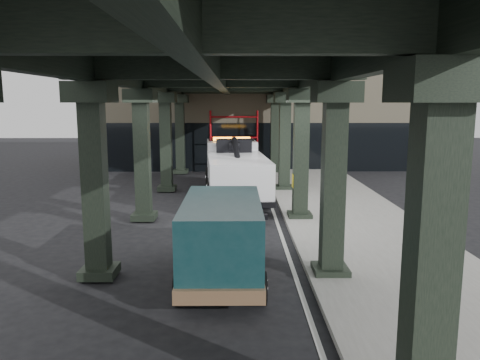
{
  "coord_description": "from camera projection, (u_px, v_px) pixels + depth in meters",
  "views": [
    {
      "loc": [
        0.16,
        -15.59,
        4.5
      ],
      "look_at": [
        0.29,
        1.3,
        1.7
      ],
      "focal_mm": 35.0,
      "sensor_mm": 36.0,
      "label": 1
    }
  ],
  "objects": [
    {
      "name": "scaffolding",
      "position": [
        234.0,
        140.0,
        30.22
      ],
      "size": [
        3.08,
        0.88,
        4.0
      ],
      "color": "#B50E15",
      "rests_on": "ground"
    },
    {
      "name": "lane_stripe",
      "position": [
        276.0,
        220.0,
        18.1
      ],
      "size": [
        0.12,
        38.0,
        0.01
      ],
      "primitive_type": "cube",
      "color": "silver",
      "rests_on": "ground"
    },
    {
      "name": "building",
      "position": [
        261.0,
        109.0,
        35.21
      ],
      "size": [
        22.0,
        10.0,
        8.0
      ],
      "primitive_type": "cube",
      "color": "#C6B793",
      "rests_on": "ground"
    },
    {
      "name": "sidewalk",
      "position": [
        348.0,
        218.0,
        18.11
      ],
      "size": [
        5.0,
        40.0,
        0.15
      ],
      "primitive_type": "cube",
      "color": "gray",
      "rests_on": "ground"
    },
    {
      "name": "ground",
      "position": [
        232.0,
        235.0,
        16.12
      ],
      "size": [
        90.0,
        90.0,
        0.0
      ],
      "primitive_type": "plane",
      "color": "black",
      "rests_on": "ground"
    },
    {
      "name": "tow_truck",
      "position": [
        234.0,
        168.0,
        22.21
      ],
      "size": [
        3.17,
        9.03,
        2.91
      ],
      "rotation": [
        0.0,
        0.0,
        0.08
      ],
      "color": "black",
      "rests_on": "ground"
    },
    {
      "name": "towed_van",
      "position": [
        222.0,
        235.0,
        12.0
      ],
      "size": [
        2.11,
        5.21,
        2.11
      ],
      "rotation": [
        0.0,
        0.0,
        0.0
      ],
      "color": "#0F3439",
      "rests_on": "ground"
    },
    {
      "name": "viaduct",
      "position": [
        221.0,
        76.0,
        17.2
      ],
      "size": [
        7.4,
        32.0,
        6.4
      ],
      "color": "black",
      "rests_on": "ground"
    }
  ]
}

